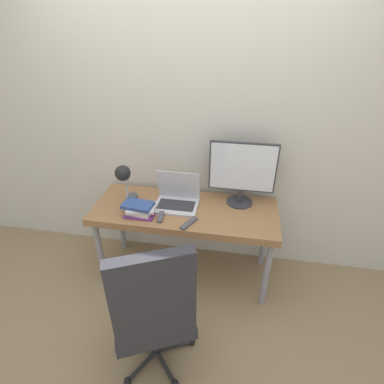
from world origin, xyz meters
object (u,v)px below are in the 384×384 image
laptop (177,199)px  office_chair (153,308)px  desk_lamp (124,175)px  book_stack (140,209)px  monitor (242,171)px

laptop → office_chair: (0.06, -0.94, -0.17)m
desk_lamp → book_stack: 0.29m
book_stack → office_chair: bearing=-67.3°
laptop → monitor: bearing=13.7°
laptop → office_chair: size_ratio=0.32×
laptop → desk_lamp: 0.47m
laptop → desk_lamp: bearing=-171.0°
desk_lamp → book_stack: desk_lamp is taller
laptop → desk_lamp: desk_lamp is taller
monitor → office_chair: (-0.45, -1.06, -0.41)m
monitor → office_chair: monitor is taller
laptop → book_stack: laptop is taller
laptop → desk_lamp: (-0.41, -0.06, 0.21)m
desk_lamp → book_stack: size_ratio=1.35×
desk_lamp → office_chair: bearing=-61.8°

